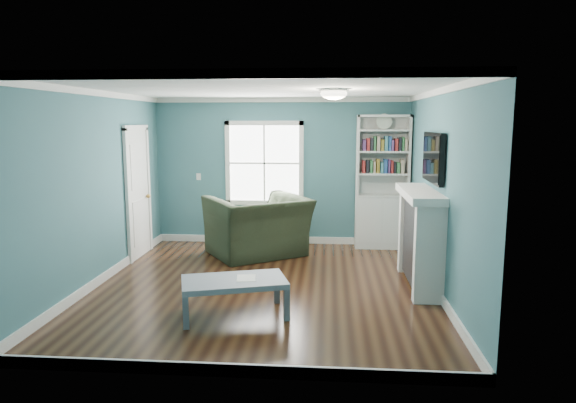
{
  "coord_description": "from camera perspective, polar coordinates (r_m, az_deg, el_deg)",
  "views": [
    {
      "loc": [
        0.85,
        -6.59,
        2.19
      ],
      "look_at": [
        0.29,
        0.4,
        1.09
      ],
      "focal_mm": 32.0,
      "sensor_mm": 36.0,
      "label": 1
    }
  ],
  "objects": [
    {
      "name": "ceiling_fixture",
      "position": [
        6.7,
        5.11,
        11.94
      ],
      "size": [
        0.38,
        0.38,
        0.15
      ],
      "color": "white",
      "rests_on": "room_walls"
    },
    {
      "name": "recliner",
      "position": [
        8.41,
        -3.37,
        -1.67
      ],
      "size": [
        1.77,
        1.62,
        1.3
      ],
      "primitive_type": "imported",
      "rotation": [
        0.0,
        0.0,
        -2.56
      ],
      "color": "black",
      "rests_on": "ground"
    },
    {
      "name": "floor",
      "position": [
        7.0,
        -2.67,
        -9.35
      ],
      "size": [
        5.0,
        5.0,
        0.0
      ],
      "primitive_type": "plane",
      "color": "black",
      "rests_on": "ground"
    },
    {
      "name": "fireplace",
      "position": [
        7.07,
        14.51,
        -4.08
      ],
      "size": [
        0.44,
        1.58,
        1.3
      ],
      "color": "black",
      "rests_on": "ground"
    },
    {
      "name": "paper_sheet",
      "position": [
        5.92,
        -4.67,
        -8.47
      ],
      "size": [
        0.25,
        0.3,
        0.0
      ],
      "primitive_type": "cube",
      "rotation": [
        0.0,
        0.0,
        0.14
      ],
      "color": "white",
      "rests_on": "coffee_table"
    },
    {
      "name": "room_walls",
      "position": [
        6.67,
        -2.76,
        3.66
      ],
      "size": [
        5.0,
        5.0,
        5.0
      ],
      "color": "#3F7279",
      "rests_on": "ground"
    },
    {
      "name": "window",
      "position": [
        9.18,
        -2.65,
        4.27
      ],
      "size": [
        1.4,
        0.06,
        1.5
      ],
      "color": "white",
      "rests_on": "room_walls"
    },
    {
      "name": "light_switch",
      "position": [
        9.43,
        -9.9,
        2.74
      ],
      "size": [
        0.08,
        0.01,
        0.12
      ],
      "primitive_type": "cube",
      "color": "white",
      "rests_on": "room_walls"
    },
    {
      "name": "trim",
      "position": [
        6.71,
        -2.74,
        0.72
      ],
      "size": [
        4.5,
        5.0,
        2.6
      ],
      "color": "white",
      "rests_on": "ground"
    },
    {
      "name": "door",
      "position": [
        8.63,
        -16.32,
        1.11
      ],
      "size": [
        0.12,
        0.98,
        2.17
      ],
      "color": "silver",
      "rests_on": "ground"
    },
    {
      "name": "bookshelf",
      "position": [
        9.03,
        10.38,
        0.69
      ],
      "size": [
        0.9,
        0.35,
        2.31
      ],
      "color": "silver",
      "rests_on": "ground"
    },
    {
      "name": "tv",
      "position": [
        6.94,
        15.84,
        4.72
      ],
      "size": [
        0.06,
        1.1,
        0.65
      ],
      "primitive_type": "cube",
      "color": "black",
      "rests_on": "fireplace"
    },
    {
      "name": "coffee_table",
      "position": [
        5.92,
        -6.01,
        -9.09
      ],
      "size": [
        1.3,
        0.94,
        0.42
      ],
      "rotation": [
        0.0,
        0.0,
        0.3
      ],
      "color": "#515661",
      "rests_on": "ground"
    }
  ]
}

